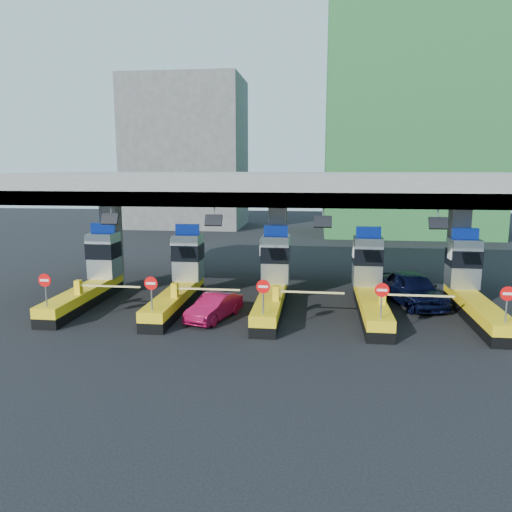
# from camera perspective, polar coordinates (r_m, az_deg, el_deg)

# --- Properties ---
(ground) EXTENTS (120.00, 120.00, 0.00)m
(ground) POSITION_cam_1_polar(r_m,az_deg,el_deg) (26.51, 1.91, -5.91)
(ground) COLOR black
(ground) RESTS_ON ground
(toll_canopy) EXTENTS (28.00, 12.09, 7.00)m
(toll_canopy) POSITION_cam_1_polar(r_m,az_deg,el_deg) (28.37, 2.51, 7.72)
(toll_canopy) COLOR slate
(toll_canopy) RESTS_ON ground
(toll_lane_far_left) EXTENTS (4.43, 8.00, 4.16)m
(toll_lane_far_left) POSITION_cam_1_polar(r_m,az_deg,el_deg) (29.04, -18.09, -2.15)
(toll_lane_far_left) COLOR black
(toll_lane_far_left) RESTS_ON ground
(toll_lane_left) EXTENTS (4.43, 8.00, 4.16)m
(toll_lane_left) POSITION_cam_1_polar(r_m,az_deg,el_deg) (27.31, -8.53, -2.51)
(toll_lane_left) COLOR black
(toll_lane_left) RESTS_ON ground
(toll_lane_center) EXTENTS (4.43, 8.00, 4.16)m
(toll_lane_center) POSITION_cam_1_polar(r_m,az_deg,el_deg) (26.43, 1.99, -2.83)
(toll_lane_center) COLOR black
(toll_lane_center) RESTS_ON ground
(toll_lane_right) EXTENTS (4.43, 8.00, 4.16)m
(toll_lane_right) POSITION_cam_1_polar(r_m,az_deg,el_deg) (26.47, 12.84, -3.05)
(toll_lane_right) COLOR black
(toll_lane_right) RESTS_ON ground
(toll_lane_far_right) EXTENTS (4.43, 8.00, 4.16)m
(toll_lane_far_right) POSITION_cam_1_polar(r_m,az_deg,el_deg) (27.45, 23.30, -3.17)
(toll_lane_far_right) COLOR black
(toll_lane_far_right) RESTS_ON ground
(bg_building_scaffold) EXTENTS (18.00, 12.00, 28.00)m
(bg_building_scaffold) POSITION_cam_1_polar(r_m,az_deg,el_deg) (58.59, 17.28, 16.21)
(bg_building_scaffold) COLOR #1E5926
(bg_building_scaffold) RESTS_ON ground
(bg_building_concrete) EXTENTS (14.00, 10.00, 18.00)m
(bg_building_concrete) POSITION_cam_1_polar(r_m,az_deg,el_deg) (63.52, -7.94, 11.52)
(bg_building_concrete) COLOR #4C4C49
(bg_building_concrete) RESTS_ON ground
(van) EXTENTS (3.50, 5.56, 1.76)m
(van) POSITION_cam_1_polar(r_m,az_deg,el_deg) (28.15, 17.47, -3.57)
(van) COLOR black
(van) RESTS_ON ground
(red_car) EXTENTS (2.40, 3.95, 1.23)m
(red_car) POSITION_cam_1_polar(r_m,az_deg,el_deg) (24.45, -4.80, -5.82)
(red_car) COLOR maroon
(red_car) RESTS_ON ground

